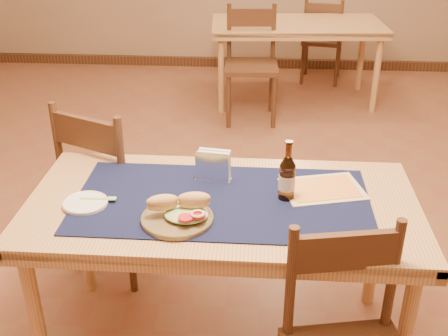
# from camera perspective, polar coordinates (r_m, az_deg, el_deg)

# --- Properties ---
(room) EXTENTS (6.04, 7.04, 2.84)m
(room) POSITION_cam_1_polar(r_m,az_deg,el_deg) (2.82, 1.06, 16.68)
(room) COLOR brown
(room) RESTS_ON ground
(main_table) EXTENTS (1.60, 0.80, 0.75)m
(main_table) POSITION_cam_1_polar(r_m,az_deg,el_deg) (2.34, -0.18, -5.10)
(main_table) COLOR tan
(main_table) RESTS_ON ground
(placemat) EXTENTS (1.20, 0.60, 0.01)m
(placemat) POSITION_cam_1_polar(r_m,az_deg,el_deg) (2.29, -0.18, -3.30)
(placemat) COLOR #10183B
(placemat) RESTS_ON main_table
(baseboard) EXTENTS (6.00, 7.00, 0.10)m
(baseboard) POSITION_cam_1_polar(r_m,az_deg,el_deg) (3.34, 0.86, -6.68)
(baseboard) COLOR #4B301A
(baseboard) RESTS_ON ground
(back_table) EXTENTS (1.61, 0.89, 0.75)m
(back_table) POSITION_cam_1_polar(r_m,az_deg,el_deg) (5.35, 7.41, 13.59)
(back_table) COLOR tan
(back_table) RESTS_ON ground
(chair_main_far) EXTENTS (0.60, 0.60, 0.98)m
(chair_main_far) POSITION_cam_1_polar(r_m,az_deg,el_deg) (2.97, -11.07, -1.64)
(chair_main_far) COLOR #4B301A
(chair_main_far) RESTS_ON ground
(chair_back_near) EXTENTS (0.47, 0.47, 0.97)m
(chair_back_near) POSITION_cam_1_polar(r_m,az_deg,el_deg) (4.93, 2.78, 10.65)
(chair_back_near) COLOR #4B301A
(chair_back_near) RESTS_ON ground
(chair_back_far) EXTENTS (0.47, 0.47, 0.88)m
(chair_back_far) POSITION_cam_1_polar(r_m,az_deg,el_deg) (5.99, 9.98, 12.79)
(chair_back_far) COLOR #4B301A
(chair_back_far) RESTS_ON ground
(sandwich_plate) EXTENTS (0.28, 0.28, 0.11)m
(sandwich_plate) POSITION_cam_1_polar(r_m,az_deg,el_deg) (2.15, -4.54, -4.65)
(sandwich_plate) COLOR brown
(sandwich_plate) RESTS_ON placemat
(side_plate) EXTENTS (0.18, 0.18, 0.01)m
(side_plate) POSITION_cam_1_polar(r_m,az_deg,el_deg) (2.32, -13.91, -3.43)
(side_plate) COLOR white
(side_plate) RESTS_ON placemat
(fork) EXTENTS (0.15, 0.03, 0.00)m
(fork) POSITION_cam_1_polar(r_m,az_deg,el_deg) (2.33, -12.38, -3.04)
(fork) COLOR #8CE67E
(fork) RESTS_ON side_plate
(beer_bottle) EXTENTS (0.07, 0.07, 0.25)m
(beer_bottle) POSITION_cam_1_polar(r_m,az_deg,el_deg) (2.27, 6.42, -0.97)
(beer_bottle) COLOR #46230C
(beer_bottle) RESTS_ON placemat
(napkin_holder) EXTENTS (0.16, 0.08, 0.14)m
(napkin_holder) POSITION_cam_1_polar(r_m,az_deg,el_deg) (2.41, -1.11, 0.18)
(napkin_holder) COLOR white
(napkin_holder) RESTS_ON placemat
(menu_card) EXTENTS (0.38, 0.32, 0.01)m
(menu_card) POSITION_cam_1_polar(r_m,az_deg,el_deg) (2.40, 9.98, -2.08)
(menu_card) COLOR beige
(menu_card) RESTS_ON placemat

